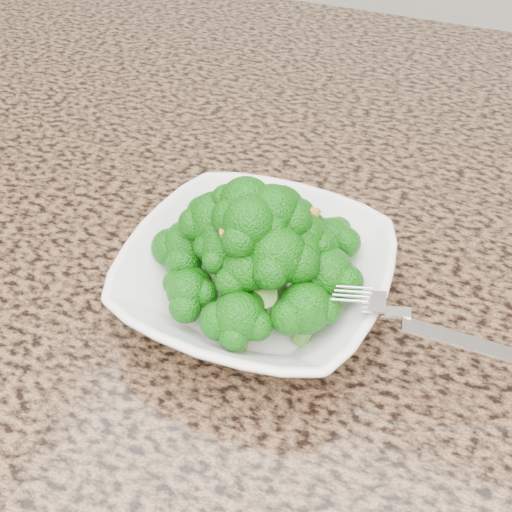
% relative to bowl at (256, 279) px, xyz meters
% --- Properties ---
extents(cabinet, '(1.55, 0.95, 0.87)m').
position_rel_bowl_xyz_m(cabinet, '(-0.14, 0.10, -0.49)').
color(cabinet, '#3A2818').
rests_on(cabinet, ground).
extents(granite_counter, '(1.64, 1.04, 0.03)m').
position_rel_bowl_xyz_m(granite_counter, '(-0.14, 0.10, -0.04)').
color(granite_counter, brown).
rests_on(granite_counter, cabinet).
extents(bowl, '(0.21, 0.21, 0.05)m').
position_rel_bowl_xyz_m(bowl, '(0.00, 0.00, 0.00)').
color(bowl, white).
rests_on(bowl, granite_counter).
extents(broccoli_pile, '(0.18, 0.18, 0.07)m').
position_rel_bowl_xyz_m(broccoli_pile, '(0.00, 0.00, 0.06)').
color(broccoli_pile, '#10630B').
rests_on(broccoli_pile, bowl).
extents(garlic_topping, '(0.11, 0.11, 0.01)m').
position_rel_bowl_xyz_m(garlic_topping, '(0.00, 0.00, 0.10)').
color(garlic_topping, gold).
rests_on(garlic_topping, broccoli_pile).
extents(fork, '(0.16, 0.05, 0.01)m').
position_rel_bowl_xyz_m(fork, '(0.12, -0.02, 0.03)').
color(fork, silver).
rests_on(fork, bowl).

